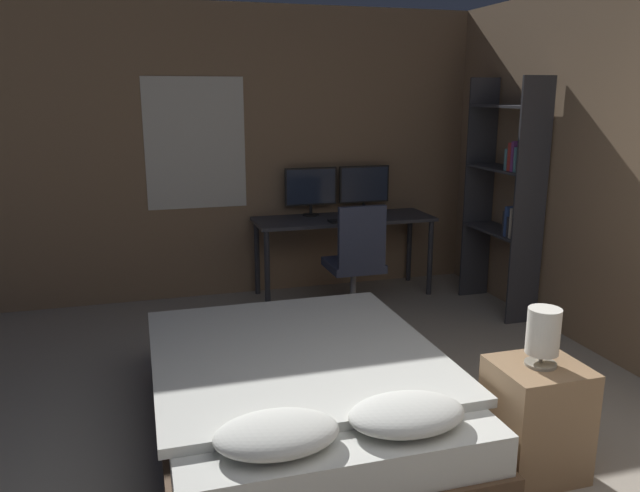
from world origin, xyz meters
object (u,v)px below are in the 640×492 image
object	(u,v)px
bed	(301,396)
office_chair	(356,272)
monitor_right	(364,186)
bookshelf	(509,187)
desk	(344,227)
keyboard	(350,220)
nightstand	(535,419)
monitor_left	(311,188)
bedside_lamp	(543,333)
computer_mouse	(380,218)

from	to	relation	value
bed	office_chair	world-z (taller)	office_chair
monitor_right	bookshelf	world-z (taller)	bookshelf
desk	keyboard	size ratio (longest dim) A/B	4.20
nightstand	bookshelf	distance (m)	2.66
bed	keyboard	distance (m)	2.50
bed	bookshelf	xyz separation A→B (m)	(2.26, 1.55, 0.88)
monitor_left	bookshelf	xyz separation A→B (m)	(1.49, -1.04, 0.10)
bedside_lamp	desk	bearing A→B (deg)	90.14
desk	bookshelf	bearing A→B (deg)	-34.91
nightstand	computer_mouse	bearing A→B (deg)	84.37
desk	bedside_lamp	bearing A→B (deg)	-89.86
computer_mouse	bookshelf	xyz separation A→B (m)	(0.92, -0.66, 0.34)
bedside_lamp	computer_mouse	world-z (taller)	bedside_lamp
desk	bookshelf	xyz separation A→B (m)	(1.21, -0.85, 0.45)
desk	computer_mouse	distance (m)	0.36
bedside_lamp	monitor_right	bearing A→B (deg)	85.36
bed	computer_mouse	xyz separation A→B (m)	(1.34, 2.20, 0.54)
nightstand	computer_mouse	distance (m)	2.94
monitor_left	keyboard	world-z (taller)	monitor_left
bed	desk	world-z (taller)	desk
computer_mouse	office_chair	xyz separation A→B (m)	(-0.40, -0.47, -0.37)
desk	monitor_left	bearing A→B (deg)	144.97
nightstand	monitor_left	xyz separation A→B (m)	(-0.28, 3.26, 0.73)
monitor_right	nightstand	bearing A→B (deg)	-94.64
bedside_lamp	keyboard	distance (m)	2.88
bookshelf	bedside_lamp	bearing A→B (deg)	-118.45
computer_mouse	bookshelf	world-z (taller)	bookshelf
bedside_lamp	monitor_right	world-z (taller)	monitor_right
bedside_lamp	monitor_left	distance (m)	3.28
monitor_right	computer_mouse	bearing A→B (deg)	-87.01
monitor_right	computer_mouse	size ratio (longest dim) A/B	7.22
desk	computer_mouse	bearing A→B (deg)	-32.70
nightstand	office_chair	distance (m)	2.42
monitor_left	computer_mouse	distance (m)	0.72
bed	computer_mouse	distance (m)	2.64
keyboard	office_chair	size ratio (longest dim) A/B	0.40
bedside_lamp	keyboard	world-z (taller)	bedside_lamp
bedside_lamp	desk	distance (m)	3.07
desk	monitor_left	world-z (taller)	monitor_left
computer_mouse	keyboard	bearing A→B (deg)	180.00
nightstand	office_chair	bearing A→B (deg)	92.75
bedside_lamp	monitor_right	xyz separation A→B (m)	(0.26, 3.26, 0.26)
desk	bookshelf	distance (m)	1.55
monitor_right	keyboard	world-z (taller)	monitor_right
bookshelf	nightstand	bearing A→B (deg)	-118.45
bed	keyboard	xyz separation A→B (m)	(1.05, 2.20, 0.53)
keyboard	monitor_left	bearing A→B (deg)	125.74
nightstand	keyboard	size ratio (longest dim) A/B	1.47
nightstand	bookshelf	bearing A→B (deg)	61.55
monitor_right	office_chair	world-z (taller)	monitor_right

